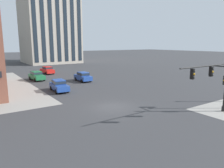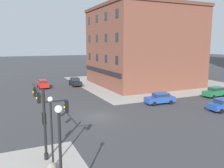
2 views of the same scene
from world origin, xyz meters
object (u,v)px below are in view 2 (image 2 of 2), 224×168
at_px(car_main_northbound_near, 160,98).
at_px(car_parked_curb, 215,91).
at_px(car_main_southbound_far, 43,83).
at_px(car_cross_eastbound, 75,81).
at_px(street_lamp_corner_near, 51,124).
at_px(car_cross_westbound, 224,104).
at_px(traffic_signal_main, 44,111).
at_px(bollard_sphere_curb_a, 51,167).
at_px(street_lamp_mid_sidewalk, 60,153).

relative_size(car_main_northbound_near, car_parked_curb, 1.00).
xyz_separation_m(car_main_northbound_near, car_main_southbound_far, (-20.53, -13.90, 0.00)).
relative_size(car_main_southbound_far, car_cross_eastbound, 1.01).
xyz_separation_m(street_lamp_corner_near, car_cross_westbound, (-5.45, 23.45, -2.37)).
distance_m(traffic_signal_main, street_lamp_corner_near, 2.93).
bearing_deg(traffic_signal_main, street_lamp_corner_near, 0.70).
xyz_separation_m(traffic_signal_main, car_main_northbound_near, (-9.07, 17.92, -2.55)).
bearing_deg(car_parked_curb, street_lamp_corner_near, -67.42).
height_order(car_main_southbound_far, car_cross_eastbound, same).
height_order(street_lamp_corner_near, car_cross_westbound, street_lamp_corner_near).
bearing_deg(car_main_northbound_near, car_cross_westbound, 40.40).
bearing_deg(car_main_northbound_near, car_parked_curb, 90.77).
bearing_deg(car_cross_westbound, traffic_signal_main, -83.86).
height_order(bollard_sphere_curb_a, car_cross_westbound, car_cross_westbound).
distance_m(traffic_signal_main, street_lamp_mid_sidewalk, 8.62).
xyz_separation_m(car_main_northbound_near, car_parked_curb, (-0.15, 11.32, 0.00)).
distance_m(traffic_signal_main, car_parked_curb, 30.77).
bearing_deg(bollard_sphere_curb_a, car_cross_eastbound, 161.73).
distance_m(street_lamp_corner_near, street_lamp_mid_sidewalk, 5.72).
xyz_separation_m(car_cross_eastbound, car_parked_curb, (20.22, 18.55, 0.00)).
distance_m(street_lamp_mid_sidewalk, car_main_northbound_near, 25.71).
bearing_deg(car_cross_westbound, street_lamp_mid_sidewalk, -65.15).
bearing_deg(traffic_signal_main, bollard_sphere_curb_a, -3.11).
bearing_deg(car_main_northbound_near, street_lamp_mid_sidewalk, -46.25).
xyz_separation_m(street_lamp_corner_near, car_main_southbound_far, (-32.52, 3.98, -2.37)).
relative_size(street_lamp_corner_near, car_cross_westbound, 1.17).
height_order(car_cross_eastbound, car_parked_curb, same).
distance_m(traffic_signal_main, bollard_sphere_curb_a, 4.71).
xyz_separation_m(street_lamp_mid_sidewalk, car_cross_eastbound, (-38.04, 11.23, -2.81)).
distance_m(car_main_northbound_near, car_cross_eastbound, 21.61).
xyz_separation_m(street_lamp_mid_sidewalk, car_cross_westbound, (-11.13, 24.03, -2.81)).
xyz_separation_m(car_cross_eastbound, car_cross_westbound, (26.91, 12.80, 0.00)).
height_order(traffic_signal_main, street_lamp_corner_near, traffic_signal_main).
xyz_separation_m(street_lamp_mid_sidewalk, car_parked_curb, (-17.82, 29.78, -2.81)).
bearing_deg(traffic_signal_main, street_lamp_mid_sidewalk, -3.61).
height_order(traffic_signal_main, bollard_sphere_curb_a, traffic_signal_main).
bearing_deg(street_lamp_corner_near, car_cross_westbound, 103.09).
xyz_separation_m(car_main_northbound_near, car_cross_eastbound, (-20.37, -7.23, 0.00)).
bearing_deg(street_lamp_mid_sidewalk, car_cross_westbound, 114.85).
bearing_deg(car_cross_eastbound, bollard_sphere_curb_a, -18.27).
bearing_deg(street_lamp_corner_near, car_main_northbound_near, 123.85).
xyz_separation_m(bollard_sphere_curb_a, street_lamp_mid_sidewalk, (5.07, -0.35, 3.37)).
bearing_deg(car_parked_curb, car_main_northbound_near, -89.23).
height_order(traffic_signal_main, car_cross_eastbound, traffic_signal_main).
bearing_deg(car_cross_eastbound, street_lamp_corner_near, -18.22).
bearing_deg(car_cross_eastbound, car_main_southbound_far, -91.37).
xyz_separation_m(bollard_sphere_curb_a, street_lamp_corner_near, (-0.61, 0.23, 2.93)).
relative_size(traffic_signal_main, car_cross_eastbound, 1.66).
relative_size(car_main_northbound_near, car_main_southbound_far, 1.02).
height_order(street_lamp_mid_sidewalk, car_cross_eastbound, street_lamp_mid_sidewalk).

